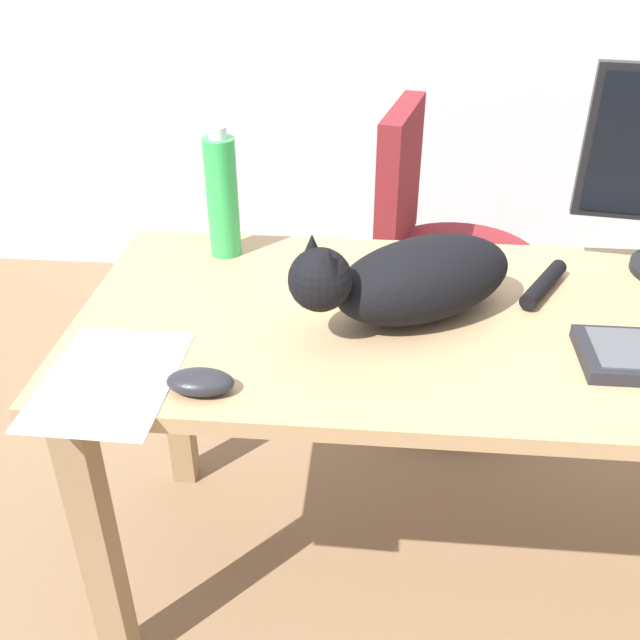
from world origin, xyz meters
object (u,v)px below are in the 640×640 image
(cat, at_px, (414,279))
(water_bottle, at_px, (222,196))
(office_chair, at_px, (438,287))
(computer_mouse, at_px, (200,382))

(cat, bearing_deg, water_bottle, 149.21)
(office_chair, height_order, water_bottle, water_bottle)
(cat, bearing_deg, office_chair, 80.77)
(cat, distance_m, water_bottle, 0.47)
(computer_mouse, bearing_deg, cat, 37.38)
(office_chair, relative_size, computer_mouse, 8.19)
(office_chair, bearing_deg, cat, -99.23)
(computer_mouse, bearing_deg, office_chair, 64.99)
(computer_mouse, bearing_deg, water_bottle, 96.76)
(office_chair, relative_size, water_bottle, 3.23)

